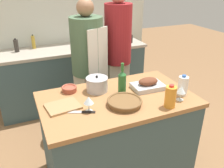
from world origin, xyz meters
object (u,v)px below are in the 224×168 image
mixing_bowl (69,89)px  person_cook_aproned (88,64)px  roasting_pan (148,84)px  wine_bottle_green (122,82)px  person_cook_guest (118,52)px  condiment_bottle_extra (33,42)px  cutting_board (63,106)px  knife_chef (79,112)px  milk_jug (183,86)px  stock_pot (97,84)px  condiment_bottle_tall (16,46)px  condiment_bottle_short (131,39)px  wicker_basket (124,102)px  wine_glass_left (181,90)px  juice_jug (170,97)px  wine_glass_right (89,101)px

mixing_bowl → person_cook_aproned: size_ratio=0.09×
roasting_pan → mixing_bowl: 0.74m
wine_bottle_green → person_cook_guest: size_ratio=0.16×
condiment_bottle_extra → person_cook_guest: 1.27m
wine_bottle_green → person_cook_guest: 0.90m
cutting_board → knife_chef: size_ratio=1.07×
cutting_board → milk_jug: milk_jug is taller
stock_pot → condiment_bottle_tall: condiment_bottle_tall is taller
roasting_pan → knife_chef: 0.74m
condiment_bottle_extra → condiment_bottle_short: bearing=-10.9°
wicker_basket → milk_jug: size_ratio=1.54×
cutting_board → person_cook_guest: size_ratio=0.16×
roasting_pan → mixing_bowl: bearing=161.6°
wicker_basket → person_cook_aproned: person_cook_aproned is taller
mixing_bowl → condiment_bottle_extra: bearing=95.3°
stock_pot → condiment_bottle_extra: 1.62m
milk_jug → condiment_bottle_short: 1.72m
milk_jug → wine_glass_left: (-0.08, -0.07, 0.01)m
condiment_bottle_short → condiment_bottle_extra: size_ratio=0.69×
stock_pot → wine_glass_left: bearing=-37.0°
roasting_pan → juice_jug: size_ratio=1.54×
wine_bottle_green → juice_jug: bearing=-56.2°
wicker_basket → wine_bottle_green: wine_bottle_green is taller
cutting_board → wine_bottle_green: wine_bottle_green is taller
condiment_bottle_tall → cutting_board: bearing=-81.5°
condiment_bottle_tall → condiment_bottle_extra: condiment_bottle_extra is taller
cutting_board → person_cook_guest: person_cook_guest is taller
roasting_pan → knife_chef: (-0.73, -0.15, -0.04)m
juice_jug → condiment_bottle_short: 1.91m
stock_pot → milk_jug: size_ratio=1.06×
stock_pot → mixing_bowl: size_ratio=1.43×
condiment_bottle_short → person_cook_guest: 0.79m
wine_glass_left → wine_glass_right: 0.80m
wine_bottle_green → condiment_bottle_short: bearing=59.8°
wicker_basket → condiment_bottle_tall: bearing=111.6°
stock_pot → person_cook_guest: bearing=52.7°
stock_pot → juice_jug: size_ratio=1.02×
roasting_pan → mixing_bowl: size_ratio=2.16×
condiment_bottle_tall → stock_pot: bearing=-67.8°
knife_chef → condiment_bottle_extra: condiment_bottle_extra is taller
milk_jug → wine_bottle_green: 0.54m
condiment_bottle_tall → condiment_bottle_short: 1.66m
stock_pot → milk_jug: (0.68, -0.38, 0.02)m
wicker_basket → mixing_bowl: mixing_bowl is taller
roasting_pan → wine_bottle_green: 0.28m
mixing_bowl → person_cook_aproned: person_cook_aproned is taller
person_cook_aproned → milk_jug: bearing=-86.1°
roasting_pan → condiment_bottle_short: (0.57, 1.45, 0.04)m
knife_chef → stock_pot: bearing=48.5°
roasting_pan → person_cook_guest: size_ratio=0.17×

